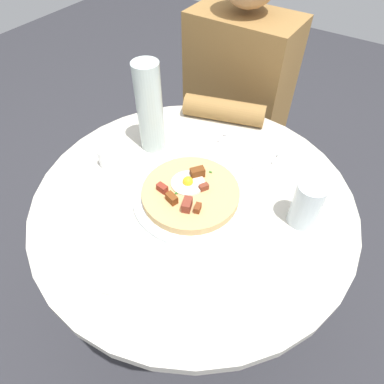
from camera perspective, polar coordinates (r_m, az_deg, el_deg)
name	(u,v)px	position (r m, az deg, el deg)	size (l,w,h in m)	color
ground_plane	(193,307)	(1.47, 0.16, -19.03)	(6.00, 6.00, 0.00)	#2D2D33
dining_table	(193,232)	(1.00, 0.22, -6.88)	(0.83, 0.83, 0.70)	beige
person_seated	(235,120)	(1.47, 7.26, 12.09)	(0.41, 0.48, 1.14)	#2D2D33
pizza_plate	(191,197)	(0.86, -0.26, -0.90)	(0.30, 0.30, 0.01)	white
breakfast_pizza	(190,192)	(0.85, -0.30, -0.04)	(0.25, 0.25, 0.05)	tan
bread_plate	(119,262)	(0.77, -12.25, -11.61)	(0.15, 0.15, 0.01)	silver
napkin	(248,148)	(1.02, 9.44, 7.34)	(0.17, 0.14, 0.00)	white
fork	(251,144)	(1.03, 9.92, 8.07)	(0.18, 0.01, 0.01)	silver
knife	(245,150)	(1.00, 9.00, 6.98)	(0.18, 0.01, 0.01)	silver
water_glass	(307,204)	(0.82, 18.90, -1.97)	(0.07, 0.07, 0.12)	silver
water_bottle	(150,108)	(0.95, -7.21, 13.96)	(0.07, 0.07, 0.26)	silver
salt_shaker	(103,158)	(0.97, -14.82, 5.57)	(0.03, 0.03, 0.05)	white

